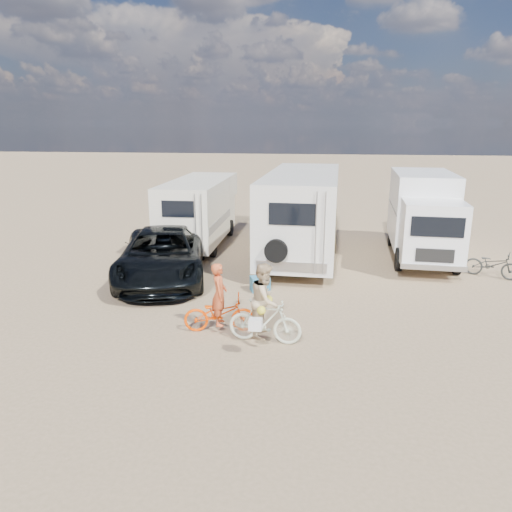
# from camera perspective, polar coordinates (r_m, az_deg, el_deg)

# --- Properties ---
(ground) EXTENTS (140.00, 140.00, 0.00)m
(ground) POSITION_cam_1_polar(r_m,az_deg,el_deg) (12.44, 5.49, -7.75)
(ground) COLOR #9F825F
(ground) RESTS_ON ground
(rv_main) EXTENTS (2.81, 8.18, 3.15)m
(rv_main) POSITION_cam_1_polar(r_m,az_deg,el_deg) (18.28, 5.52, 4.95)
(rv_main) COLOR white
(rv_main) RESTS_ON ground
(rv_left) EXTENTS (2.15, 6.11, 2.69)m
(rv_left) POSITION_cam_1_polar(r_m,az_deg,el_deg) (19.96, -6.74, 5.13)
(rv_left) COLOR #EBE7C8
(rv_left) RESTS_ON ground
(box_truck) EXTENTS (2.47, 6.09, 3.12)m
(box_truck) POSITION_cam_1_polar(r_m,az_deg,el_deg) (18.72, 19.31, 4.36)
(box_truck) COLOR white
(box_truck) RESTS_ON ground
(dark_suv) EXTENTS (3.90, 6.19, 1.60)m
(dark_suv) POSITION_cam_1_polar(r_m,az_deg,el_deg) (15.79, -11.06, 0.15)
(dark_suv) COLOR black
(dark_suv) RESTS_ON ground
(bike_man) EXTENTS (1.81, 0.88, 0.91)m
(bike_man) POSITION_cam_1_polar(r_m,az_deg,el_deg) (11.72, -4.35, -6.83)
(bike_man) COLOR #EA4000
(bike_man) RESTS_ON ground
(bike_woman) EXTENTS (1.76, 0.68, 1.03)m
(bike_woman) POSITION_cam_1_polar(r_m,az_deg,el_deg) (11.09, 1.06, -7.77)
(bike_woman) COLOR beige
(bike_woman) RESTS_ON ground
(rider_man) EXTENTS (0.46, 0.61, 1.54)m
(rider_man) POSITION_cam_1_polar(r_m,az_deg,el_deg) (11.60, -4.38, -5.39)
(rider_man) COLOR #C85028
(rider_man) RESTS_ON ground
(rider_woman) EXTENTS (0.74, 0.91, 1.72)m
(rider_woman) POSITION_cam_1_polar(r_m,az_deg,el_deg) (10.96, 1.07, -6.12)
(rider_woman) COLOR tan
(rider_woman) RESTS_ON ground
(bike_parked) EXTENTS (1.77, 1.26, 0.88)m
(bike_parked) POSITION_cam_1_polar(r_m,az_deg,el_deg) (17.50, 26.28, -0.90)
(bike_parked) COLOR #262826
(bike_parked) RESTS_ON ground
(cooler) EXTENTS (0.67, 0.58, 0.44)m
(cooler) POSITION_cam_1_polar(r_m,az_deg,el_deg) (14.50, 0.48, -3.32)
(cooler) COLOR teal
(cooler) RESTS_ON ground
(crate) EXTENTS (0.47, 0.47, 0.32)m
(crate) POSITION_cam_1_polar(r_m,az_deg,el_deg) (16.08, 6.18, -1.73)
(crate) COLOR olive
(crate) RESTS_ON ground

